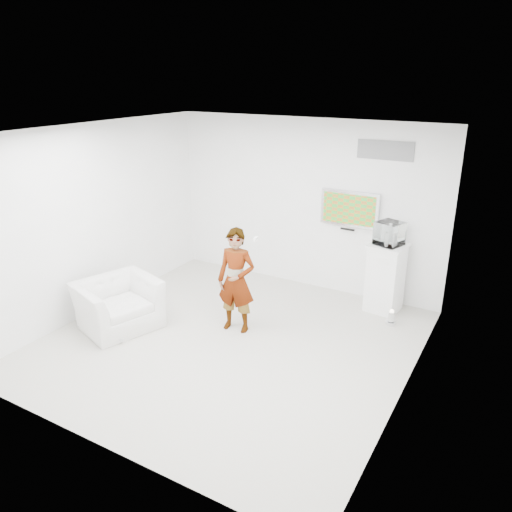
% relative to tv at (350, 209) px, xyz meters
% --- Properties ---
extents(room, '(5.01, 5.01, 3.00)m').
position_rel_tv_xyz_m(room, '(-0.85, -2.45, -0.05)').
color(room, '#BBB6AB').
rests_on(room, ground).
extents(tv, '(1.00, 0.08, 0.60)m').
position_rel_tv_xyz_m(tv, '(0.00, 0.00, 0.00)').
color(tv, silver).
rests_on(tv, room).
extents(logo_decal, '(0.90, 0.02, 0.30)m').
position_rel_tv_xyz_m(logo_decal, '(0.50, 0.04, 1.00)').
color(logo_decal, slate).
rests_on(logo_decal, room).
extents(person, '(0.63, 0.47, 1.60)m').
position_rel_tv_xyz_m(person, '(-0.97, -2.06, -0.75)').
color(person, silver).
rests_on(person, room).
extents(armchair, '(1.31, 1.40, 0.74)m').
position_rel_tv_xyz_m(armchair, '(-2.59, -2.89, -1.18)').
color(armchair, silver).
rests_on(armchair, room).
extents(pedestal, '(0.61, 0.61, 1.14)m').
position_rel_tv_xyz_m(pedestal, '(0.78, -0.31, -0.98)').
color(pedestal, white).
rests_on(pedestal, room).
extents(floor_uplight, '(0.20, 0.20, 0.25)m').
position_rel_tv_xyz_m(floor_uplight, '(1.05, -0.76, -1.43)').
color(floor_uplight, silver).
rests_on(floor_uplight, room).
extents(vitrine, '(0.47, 0.47, 0.37)m').
position_rel_tv_xyz_m(vitrine, '(0.78, -0.31, -0.23)').
color(vitrine, white).
rests_on(vitrine, pedestal).
extents(console, '(0.07, 0.16, 0.21)m').
position_rel_tv_xyz_m(console, '(0.78, -0.31, -0.31)').
color(console, white).
rests_on(console, pedestal).
extents(wii_remote, '(0.06, 0.15, 0.04)m').
position_rel_tv_xyz_m(wii_remote, '(-0.75, -1.88, -0.11)').
color(wii_remote, white).
rests_on(wii_remote, person).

